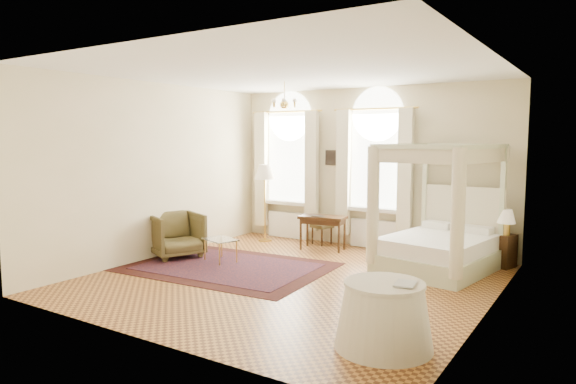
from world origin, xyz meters
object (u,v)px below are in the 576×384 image
armchair (176,235)px  side_table (384,316)px  stool (322,227)px  coffee_table (220,241)px  writing_desk (323,221)px  canopy_bed (438,242)px  floor_lamp (265,176)px  nightstand (501,250)px

armchair → side_table: armchair is taller
stool → coffee_table: stool is taller
writing_desk → stool: writing_desk is taller
canopy_bed → stool: bearing=162.2°
canopy_bed → armchair: size_ratio=2.41×
stool → armchair: (-1.79, -2.53, 0.06)m
stool → side_table: 5.48m
armchair → coffee_table: 0.99m
stool → armchair: 3.10m
floor_lamp → side_table: size_ratio=1.58×
stool → armchair: armchair is taller
armchair → floor_lamp: bearing=9.2°
armchair → side_table: bearing=-87.3°
coffee_table → floor_lamp: (-0.43, 2.03, 1.06)m
canopy_bed → stool: size_ratio=4.74×
nightstand → writing_desk: (-3.33, -0.48, 0.30)m
writing_desk → coffee_table: (-1.08, -1.92, -0.21)m
nightstand → floor_lamp: 4.99m
canopy_bed → coffee_table: size_ratio=3.03×
writing_desk → armchair: armchair is taller
floor_lamp → side_table: (4.43, -4.08, -1.08)m
nightstand → armchair: 5.97m
nightstand → side_table: size_ratio=0.55×
canopy_bed → floor_lamp: bearing=172.6°
nightstand → armchair: bearing=-154.8°
writing_desk → side_table: bearing=-53.6°
side_table → stool: bearing=125.8°
canopy_bed → floor_lamp: (-3.97, 0.51, 0.95)m
writing_desk → stool: 0.59m
stool → armchair: size_ratio=0.51×
armchair → side_table: 5.35m
stool → nightstand: bearing=0.2°
nightstand → coffee_table: (-4.42, -2.40, 0.09)m
stool → canopy_bed: bearing=-17.8°
floor_lamp → nightstand: bearing=4.4°
coffee_table → armchair: bearing=-171.9°
stool → coffee_table: bearing=-108.7°
side_table → armchair: bearing=159.0°
writing_desk → floor_lamp: 1.73m
canopy_bed → nightstand: canopy_bed is taller
coffee_table → side_table: (4.01, -2.05, -0.03)m
nightstand → side_table: 4.47m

